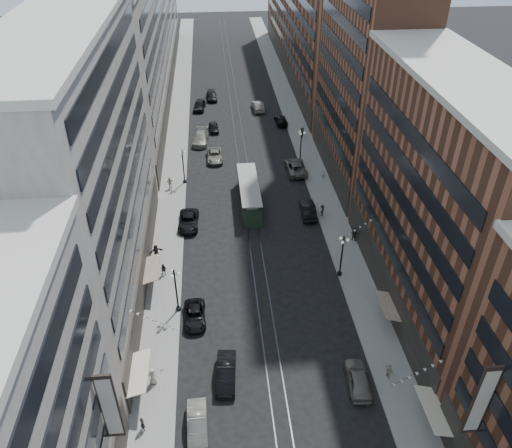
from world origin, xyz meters
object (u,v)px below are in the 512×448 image
object	(u,v)px
car_14	(258,106)
car_5	(226,373)
car_1	(197,424)
car_extra_0	(212,96)
car_8	(200,138)
lamppost_se_mid	(301,145)
car_13	(214,127)
car_extra_1	(215,156)
pedestrian_9	(302,133)
pedestrian_8	(324,174)
pedestrian_extra_0	(322,210)
streetcar	(249,195)
pedestrian_2	(164,270)
car_11	(296,167)
car_10	(308,210)
lamppost_sw_far	(176,289)
lamppost_sw_mid	(183,165)
pedestrian_6	(170,183)
car_7	(188,221)
pedestrian_7	(354,234)
pedestrian_4	(389,371)
pedestrian_5	(156,251)
car_4	(358,379)
pedestrian_1	(153,376)
car_9	(199,105)
pedestrian_extra_1	(143,424)
car_12	(281,120)
car_2	(195,315)

from	to	relation	value
car_14	car_5	bearing A→B (deg)	76.68
car_1	car_extra_0	distance (m)	75.14
car_8	lamppost_se_mid	bearing A→B (deg)	-23.27
car_13	car_extra_1	world-z (taller)	car_extra_1
pedestrian_9	car_5	bearing A→B (deg)	-92.43
car_1	pedestrian_8	distance (m)	44.67
car_8	pedestrian_extra_0	xyz separation A→B (m)	(16.40, -24.40, 0.07)
streetcar	car_5	size ratio (longest dim) A/B	2.42
car_8	pedestrian_extra_0	size ratio (longest dim) A/B	3.79
car_1	pedestrian_2	bearing A→B (deg)	99.62
car_11	pedestrian_9	bearing A→B (deg)	-105.07
car_10	car_14	world-z (taller)	car_10
lamppost_sw_far	car_5	xyz separation A→B (m)	(4.70, -9.29, -2.28)
lamppost_sw_mid	car_1	size ratio (longest dim) A/B	1.19
lamppost_sw_far	pedestrian_6	world-z (taller)	lamppost_sw_far
lamppost_sw_mid	pedestrian_8	size ratio (longest dim) A/B	3.61
pedestrian_6	car_7	bearing A→B (deg)	83.47
pedestrian_7	pedestrian_4	bearing A→B (deg)	120.84
car_7	car_13	bearing A→B (deg)	84.42
pedestrian_4	car_1	bearing A→B (deg)	80.78
car_10	car_11	bearing A→B (deg)	-88.53
pedestrian_4	pedestrian_7	xyz separation A→B (m)	(2.14, 21.05, 0.05)
pedestrian_5	car_11	bearing A→B (deg)	23.97
car_4	car_8	bearing A→B (deg)	-70.51
pedestrian_1	car_11	bearing A→B (deg)	-106.40
car_9	pedestrian_7	bearing A→B (deg)	-59.96
streetcar	car_13	bearing A→B (deg)	99.98
pedestrian_5	pedestrian_6	world-z (taller)	pedestrian_6
car_9	pedestrian_extra_1	distance (m)	69.89
pedestrian_4	car_5	bearing A→B (deg)	64.14
pedestrian_5	car_extra_0	xyz separation A→B (m)	(7.62, 51.70, -0.31)
pedestrian_9	car_extra_0	distance (m)	25.31
car_11	car_13	world-z (taller)	car_11
car_4	pedestrian_extra_0	size ratio (longest dim) A/B	3.00
car_4	pedestrian_1	world-z (taller)	pedestrian_1
lamppost_se_mid	car_9	xyz separation A→B (m)	(-16.20, 23.88, -2.22)
car_7	car_13	distance (m)	29.94
pedestrian_4	car_13	xyz separation A→B (m)	(-14.77, 55.94, -0.31)
car_extra_0	car_13	bearing A→B (deg)	-92.64
car_5	pedestrian_2	distance (m)	16.49
pedestrian_9	car_extra_1	xyz separation A→B (m)	(-15.51, -6.81, -0.33)
pedestrian_extra_0	car_11	bearing A→B (deg)	-133.91
car_4	pedestrian_6	distance (m)	40.95
lamppost_sw_mid	pedestrian_1	world-z (taller)	lamppost_sw_mid
pedestrian_4	car_12	xyz separation A→B (m)	(-2.20, 58.02, -0.28)
pedestrian_2	car_8	bearing A→B (deg)	101.68
car_4	pedestrian_1	distance (m)	18.56
pedestrian_1	pedestrian_extra_1	size ratio (longest dim) A/B	1.15
pedestrian_7	pedestrian_extra_1	world-z (taller)	pedestrian_7
car_2	pedestrian_extra_1	xyz separation A→B (m)	(-4.18, -12.30, 0.26)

